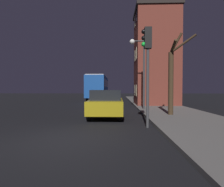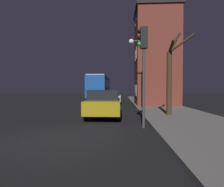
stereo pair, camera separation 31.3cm
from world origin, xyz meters
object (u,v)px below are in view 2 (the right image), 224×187
Objects in this scene: traffic_light at (143,56)px; bare_tree at (170,77)px; bus at (99,86)px; car_mid_lane at (112,97)px; car_near_lane at (104,103)px; streetlamp at (139,62)px.

bare_tree reaches higher than traffic_light.
bus is 2.32× the size of car_mid_lane.
traffic_light is 20.17m from bus.
car_near_lane is at bearing -178.79° from bare_tree.
traffic_light is 1.03× the size of car_near_lane.
bus is 2.31× the size of car_near_lane.
car_near_lane is at bearing 124.04° from traffic_light.
traffic_light is (-0.40, -5.74, -0.64)m from streetlamp.
traffic_light is 0.89× the size of bare_tree.
car_mid_lane is at bearing -71.97° from bus.
car_near_lane is at bearing -129.08° from streetlamp.
traffic_light reaches higher than car_near_lane.
streetlamp reaches higher than car_near_lane.
bare_tree is (1.57, -2.80, -1.33)m from streetlamp.
bare_tree is 10.17m from car_mid_lane.
car_near_lane is (2.39, -16.82, -1.33)m from bus.
bus is 7.98m from car_mid_lane.
streetlamp is 7.48m from car_mid_lane.
car_near_lane is 9.34m from car_mid_lane.
traffic_light is at bearing -94.03° from streetlamp.
streetlamp is 4.70m from car_near_lane.
bare_tree is 0.50× the size of bus.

